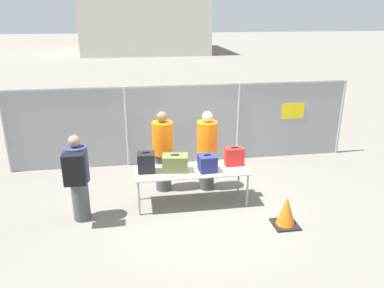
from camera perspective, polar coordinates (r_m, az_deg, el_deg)
The scene contains 13 objects.
ground_plane at distance 7.77m, azimuth 0.89°, elevation -8.54°, with size 120.00×120.00×0.00m, color slate.
fence_section at distance 9.30m, azimuth -1.14°, elevation 3.29°, with size 8.47×0.07×1.99m.
inspection_table at distance 7.36m, azimuth -0.03°, elevation -4.33°, with size 2.23×0.74×0.73m.
suitcase_black at distance 7.26m, azimuth -6.97°, elevation -2.79°, with size 0.35×0.33×0.41m.
suitcase_olive at distance 7.27m, azimuth -2.59°, elevation -2.92°, with size 0.53×0.39×0.34m.
suitcase_navy at distance 7.25m, azimuth 2.37°, elevation -2.94°, with size 0.35×0.35×0.35m.
suitcase_red at distance 7.55m, azimuth 6.45°, elevation -1.93°, with size 0.37×0.20×0.39m.
traveler_hooded at distance 6.98m, azimuth -17.04°, elevation -4.65°, with size 0.41×0.63×1.64m.
security_worker_near at distance 7.92m, azimuth 2.28°, elevation -0.88°, with size 0.43×0.43×1.73m.
security_worker_far at distance 7.89m, azimuth -4.47°, elevation -0.98°, with size 0.43×0.43×1.74m.
utility_trailer at distance 11.33m, azimuth 1.36°, elevation 2.79°, with size 4.07×2.02×0.63m.
distant_hangar at distance 36.70m, azimuth -7.33°, elevation 18.65°, with size 10.85×9.82×6.15m.
traffic_cone at distance 7.02m, azimuth 14.17°, elevation -10.08°, with size 0.45×0.45×0.56m.
Camera 1 is at (-1.18, -6.74, 3.68)m, focal length 35.00 mm.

